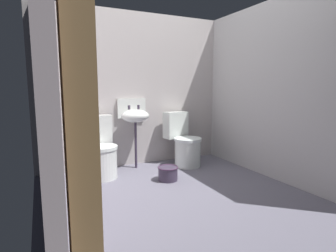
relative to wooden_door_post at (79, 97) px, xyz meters
name	(u,v)px	position (x,y,z in m)	size (l,w,h in m)	color
ground_plane	(180,195)	(1.18, 1.13, -1.15)	(2.95, 2.95, 0.08)	slate
wall_back	(139,90)	(1.18, 2.45, 0.00)	(2.95, 0.10, 2.22)	#B9B1AF
wall_left	(43,92)	(-0.15, 1.23, 0.00)	(0.10, 2.75, 2.22)	#C1B0B5
wall_right	(268,91)	(2.50, 1.23, 0.00)	(0.10, 2.75, 2.22)	#B5B4B5
wooden_door_post	(79,97)	(0.00, 0.00, 0.00)	(0.16, 0.16, 2.22)	olive
toilet_left	(101,152)	(0.50, 2.05, -0.79)	(0.43, 0.61, 0.78)	white
toilet_right	(184,144)	(1.73, 2.05, -0.79)	(0.47, 0.64, 0.78)	white
sink	(135,116)	(1.03, 2.24, -0.35)	(0.42, 0.35, 0.99)	#3A3043
bucket	(168,173)	(1.22, 1.53, -1.02)	(0.26, 0.26, 0.17)	#3A3043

